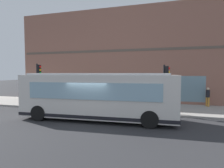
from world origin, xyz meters
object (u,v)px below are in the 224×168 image
object	(u,v)px
traffic_light_near_corner	(166,79)
traffic_light_down_block	(38,77)
pedestrian_near_building_entrance	(208,96)
fire_hydrant	(133,105)
pedestrian_near_hydrant	(71,94)
city_bus_nearside	(97,96)

from	to	relation	value
traffic_light_near_corner	traffic_light_down_block	size ratio (longest dim) A/B	0.94
traffic_light_near_corner	pedestrian_near_building_entrance	world-z (taller)	traffic_light_near_corner
fire_hydrant	pedestrian_near_hydrant	distance (m)	6.17
pedestrian_near_building_entrance	fire_hydrant	bearing A→B (deg)	115.78
traffic_light_down_block	pedestrian_near_hydrant	xyz separation A→B (m)	(1.74, -2.22, -1.66)
fire_hydrant	pedestrian_near_hydrant	bearing A→B (deg)	81.54
city_bus_nearside	traffic_light_down_block	xyz separation A→B (m)	(2.50, 6.47, 1.22)
fire_hydrant	pedestrian_near_hydrant	xyz separation A→B (m)	(0.90, 6.08, 0.60)
traffic_light_near_corner	pedestrian_near_building_entrance	distance (m)	5.29
traffic_light_near_corner	pedestrian_near_hydrant	size ratio (longest dim) A/B	2.11
city_bus_nearside	traffic_light_near_corner	size ratio (longest dim) A/B	2.87
pedestrian_near_hydrant	pedestrian_near_building_entrance	distance (m)	12.37
fire_hydrant	pedestrian_near_building_entrance	xyz separation A→B (m)	(2.96, -6.12, 0.59)
traffic_light_near_corner	pedestrian_near_hydrant	world-z (taller)	traffic_light_near_corner
traffic_light_down_block	fire_hydrant	size ratio (longest dim) A/B	5.07
fire_hydrant	city_bus_nearside	bearing A→B (deg)	151.28
traffic_light_near_corner	pedestrian_near_building_entrance	size ratio (longest dim) A/B	2.13
city_bus_nearside	pedestrian_near_building_entrance	xyz separation A→B (m)	(6.30, -7.95, -0.45)
pedestrian_near_building_entrance	pedestrian_near_hydrant	bearing A→B (deg)	99.56
city_bus_nearside	fire_hydrant	world-z (taller)	city_bus_nearside
city_bus_nearside	pedestrian_near_building_entrance	size ratio (longest dim) A/B	6.10
city_bus_nearside	traffic_light_down_block	size ratio (longest dim) A/B	2.70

